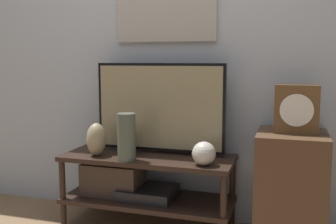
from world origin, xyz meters
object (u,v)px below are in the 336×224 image
Objects in this scene: television at (160,107)px; vase_round_glass at (204,153)px; decorative_bust at (128,138)px; vase_urn_stoneware at (96,139)px; vase_tall_ceramic at (126,137)px; mantel_clock at (296,109)px.

television is 0.48m from vase_round_glass.
decorative_bust is at bearing -148.54° from television.
vase_urn_stoneware is 0.21m from decorative_bust.
decorative_bust is (-0.05, 0.14, -0.04)m from vase_tall_ceramic.
mantel_clock is at bearing 0.49° from decorative_bust.
vase_round_glass is at bearing 3.49° from vase_tall_ceramic.
television is 0.33m from vase_tall_ceramic.
television is at bearing 60.97° from vase_tall_ceramic.
vase_tall_ceramic is at bearing -13.14° from vase_urn_stoneware.
television is at bearing 173.21° from mantel_clock.
vase_tall_ceramic is at bearing -176.51° from vase_round_glass.
television is 3.12× the size of mantel_clock.
vase_round_glass is at bearing -2.06° from vase_urn_stoneware.
mantel_clock is at bearing 8.18° from vase_tall_ceramic.
vase_urn_stoneware is 1.19× the size of decorative_bust.
decorative_bust is 1.08m from mantel_clock.
television is 4.08× the size of vase_urn_stoneware.
vase_tall_ceramic is 0.25m from vase_urn_stoneware.
television reaches higher than decorative_bust.
vase_tall_ceramic is at bearing -71.27° from decorative_bust.
decorative_bust is (-0.18, -0.11, -0.20)m from television.
mantel_clock is at bearing 12.50° from vase_round_glass.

